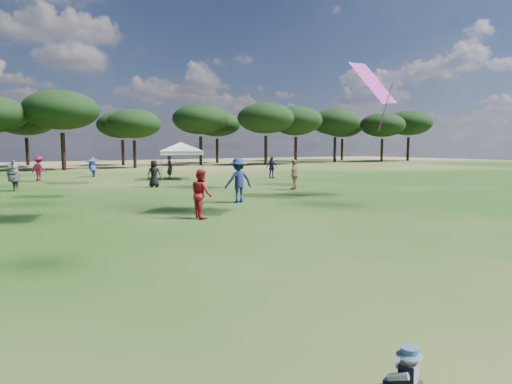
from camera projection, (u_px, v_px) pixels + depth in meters
tree_line at (47, 115)px, 42.67m from camera, size 108.78×17.63×7.77m
tent_right at (181, 144)px, 29.65m from camera, size 5.46×5.46×2.85m
toddler at (406, 375)px, 3.89m from camera, size 0.37×0.40×0.49m
festival_crowd at (12, 177)px, 20.20m from camera, size 28.75×22.27×1.91m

